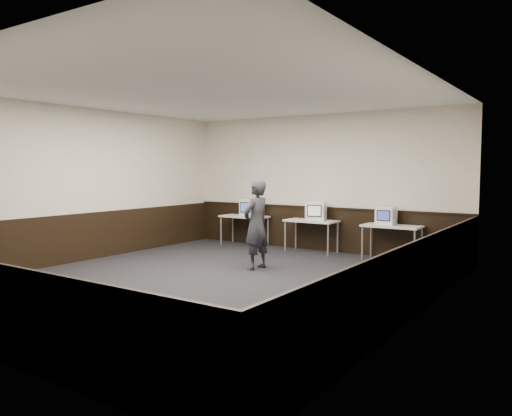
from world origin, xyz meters
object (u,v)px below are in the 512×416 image
at_px(desk_right, 392,229).
at_px(person, 256,225).
at_px(emac_left, 251,208).
at_px(desk_left, 244,218).
at_px(desk_center, 311,223).
at_px(emac_center, 316,211).
at_px(emac_right, 386,216).

relative_size(desk_right, person, 0.70).
xyz_separation_m(emac_left, person, (1.69, -2.27, -0.10)).
bearing_deg(desk_left, desk_right, 0.00).
height_order(desk_left, desk_center, same).
relative_size(emac_center, person, 0.33).
height_order(emac_right, person, person).
relative_size(desk_center, desk_right, 1.00).
relative_size(desk_right, emac_center, 2.14).
bearing_deg(desk_right, emac_right, 163.58).
bearing_deg(emac_left, desk_center, 8.49).
xyz_separation_m(desk_center, desk_right, (1.90, 0.00, 0.00)).
bearing_deg(person, emac_center, -175.82).
distance_m(desk_center, person, 2.32).
height_order(desk_left, emac_right, emac_right).
xyz_separation_m(emac_center, person, (-0.10, -2.29, -0.11)).
relative_size(desk_left, desk_right, 1.00).
bearing_deg(emac_center, person, -109.46).
distance_m(desk_left, emac_left, 0.38).
xyz_separation_m(desk_center, emac_right, (1.75, 0.04, 0.26)).
height_order(emac_left, person, person).
distance_m(emac_left, emac_right, 3.42).
distance_m(desk_right, emac_left, 3.57).
relative_size(desk_center, emac_center, 2.14).
distance_m(desk_right, person, 2.98).
xyz_separation_m(desk_right, emac_right, (-0.15, 0.04, 0.26)).
bearing_deg(emac_center, desk_center, 155.93).
bearing_deg(desk_left, person, -50.10).
bearing_deg(emac_right, desk_left, 177.03).
height_order(desk_right, emac_left, emac_left).
height_order(desk_right, person, person).
distance_m(desk_left, desk_center, 1.90).
relative_size(desk_left, emac_center, 2.14).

